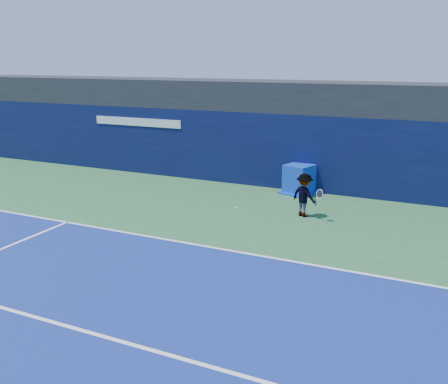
{
  "coord_description": "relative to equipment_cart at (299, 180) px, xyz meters",
  "views": [
    {
      "loc": [
        6.04,
        -8.64,
        5.09
      ],
      "look_at": [
        -0.45,
        5.2,
        1.0
      ],
      "focal_mm": 40.0,
      "sensor_mm": 36.0,
      "label": 1
    }
  ],
  "objects": [
    {
      "name": "tennis_ball",
      "position": [
        -0.42,
        -5.07,
        0.21
      ],
      "size": [
        0.07,
        0.07,
        0.07
      ],
      "color": "#E0EE1A",
      "rests_on": "ground"
    },
    {
      "name": "tennis_player",
      "position": [
        1.0,
        -2.76,
        0.21
      ],
      "size": [
        1.26,
        0.88,
        1.45
      ],
      "color": "silver",
      "rests_on": "ground"
    },
    {
      "name": "equipment_cart",
      "position": [
        0.0,
        0.0,
        0.0
      ],
      "size": [
        1.5,
        1.5,
        1.14
      ],
      "color": "#0C32B4",
      "rests_on": "ground"
    },
    {
      "name": "back_wall_assembly",
      "position": [
        -0.7,
        0.85,
        0.98
      ],
      "size": [
        36.0,
        1.03,
        3.0
      ],
      "color": "#0A1138",
      "rests_on": "ground"
    },
    {
      "name": "baseline",
      "position": [
        -0.69,
        -6.65,
        -0.51
      ],
      "size": [
        24.0,
        0.1,
        0.01
      ],
      "primitive_type": "cube",
      "color": "white",
      "rests_on": "ground"
    },
    {
      "name": "service_line",
      "position": [
        -0.69,
        -11.65,
        -0.51
      ],
      "size": [
        24.0,
        0.1,
        0.01
      ],
      "primitive_type": "cube",
      "color": "white",
      "rests_on": "ground"
    },
    {
      "name": "ground",
      "position": [
        -0.69,
        -9.65,
        -0.52
      ],
      "size": [
        80.0,
        80.0,
        0.0
      ],
      "primitive_type": "plane",
      "color": "#2C6236",
      "rests_on": "ground"
    },
    {
      "name": "stadium_band",
      "position": [
        -0.69,
        1.85,
        3.08
      ],
      "size": [
        36.0,
        3.0,
        1.2
      ],
      "primitive_type": "cube",
      "color": "black",
      "rests_on": "back_wall_assembly"
    }
  ]
}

